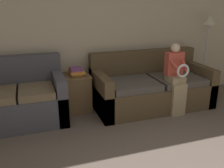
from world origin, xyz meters
TOP-DOWN VIEW (x-y plane):
  - wall_back at (0.00, 3.13)m, footprint 7.59×0.06m
  - couch_main at (0.72, 2.57)m, footprint 2.11×1.00m
  - couch_side at (-1.57, 2.64)m, footprint 1.43×0.89m
  - child_left_seated at (0.95, 2.14)m, footprint 0.30×0.37m
  - side_shelf at (-0.61, 2.81)m, footprint 0.45×0.53m
  - book_stack at (-0.60, 2.81)m, footprint 0.24×0.31m
  - floor_lamp at (2.04, 2.81)m, footprint 0.27×0.27m

SIDE VIEW (x-z plane):
  - side_shelf at x=-0.61m, z-range 0.01..0.65m
  - couch_main at x=0.72m, z-range -0.15..0.83m
  - couch_side at x=-1.57m, z-range -0.15..0.87m
  - child_left_seated at x=0.95m, z-range 0.06..1.26m
  - book_stack at x=-0.60m, z-range 0.65..0.77m
  - wall_back at x=0.00m, z-range 0.00..2.55m
  - floor_lamp at x=2.04m, z-range 0.50..2.10m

